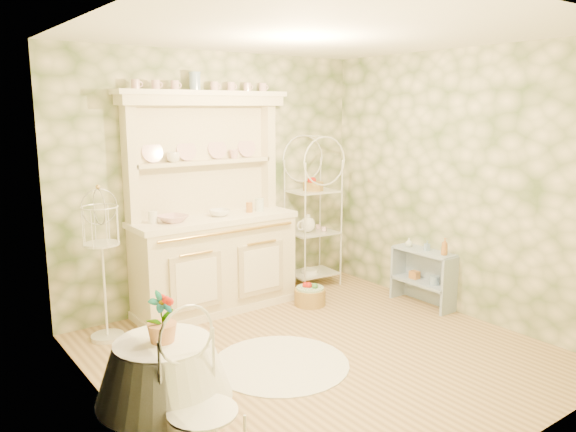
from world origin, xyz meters
TOP-DOWN VIEW (x-y plane):
  - floor at (0.00, 0.00)m, footprint 3.60×3.60m
  - ceiling at (0.00, 0.00)m, footprint 3.60×3.60m
  - wall_left at (-1.80, 0.00)m, footprint 3.60×3.60m
  - wall_right at (1.80, 0.00)m, footprint 3.60×3.60m
  - wall_back at (0.00, 1.80)m, footprint 3.60×3.60m
  - wall_front at (0.00, -1.80)m, footprint 3.60×3.60m
  - kitchen_dresser at (-0.20, 1.52)m, footprint 1.87×0.61m
  - bakers_rack at (1.16, 1.56)m, footprint 0.61×0.46m
  - side_shelf at (1.68, 0.30)m, footprint 0.31×0.75m
  - round_table at (-1.68, -0.48)m, footprint 0.87×0.87m
  - cafe_chair at (-1.66, -0.94)m, footprint 0.39×0.39m
  - birdcage_stand at (-1.41, 1.43)m, footprint 0.37×0.37m
  - floor_basket at (0.69, 1.03)m, footprint 0.42×0.42m
  - lace_rug at (-0.42, 0.04)m, footprint 1.23×1.23m
  - bowl_floral at (-0.68, 1.50)m, footprint 0.34×0.34m
  - bowl_white at (-0.14, 1.50)m, footprint 0.22×0.22m
  - cup_left at (-0.56, 1.68)m, footprint 0.17×0.17m
  - cup_right at (0.15, 1.68)m, footprint 0.14×0.14m
  - potted_geranium at (-1.68, -0.49)m, footprint 0.19×0.15m
  - bottle_amber at (1.68, 0.04)m, footprint 0.08×0.08m
  - bottle_blue at (1.68, 0.27)m, footprint 0.06×0.06m
  - bottle_glass at (1.65, 0.50)m, footprint 0.10×0.10m

SIDE VIEW (x-z plane):
  - floor at x=0.00m, z-range 0.00..0.00m
  - lace_rug at x=-0.42m, z-range 0.00..0.01m
  - floor_basket at x=0.69m, z-range 0.00..0.22m
  - side_shelf at x=1.68m, z-range 0.00..0.63m
  - round_table at x=-1.68m, z-range 0.00..0.78m
  - cafe_chair at x=-1.66m, z-range 0.00..0.81m
  - bottle_glass at x=1.65m, z-range 0.60..0.70m
  - bottle_blue at x=1.68m, z-range 0.60..0.71m
  - bottle_amber at x=1.68m, z-range 0.59..0.77m
  - birdcage_stand at x=-1.41m, z-range 0.00..1.42m
  - potted_geranium at x=-1.68m, z-range 0.69..1.01m
  - bakers_rack at x=1.16m, z-range 0.00..1.84m
  - bowl_floral at x=-0.68m, z-range 0.98..1.05m
  - bowl_white at x=-0.14m, z-range 0.98..1.05m
  - kitchen_dresser at x=-0.20m, z-range 0.00..2.29m
  - wall_left at x=-1.80m, z-range 1.35..1.35m
  - wall_right at x=1.80m, z-range 1.35..1.35m
  - wall_back at x=0.00m, z-range 1.35..1.35m
  - wall_front at x=0.00m, z-range 1.35..1.35m
  - cup_left at x=-0.56m, z-range 1.56..1.66m
  - cup_right at x=0.15m, z-range 1.56..1.66m
  - ceiling at x=0.00m, z-range 2.70..2.70m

